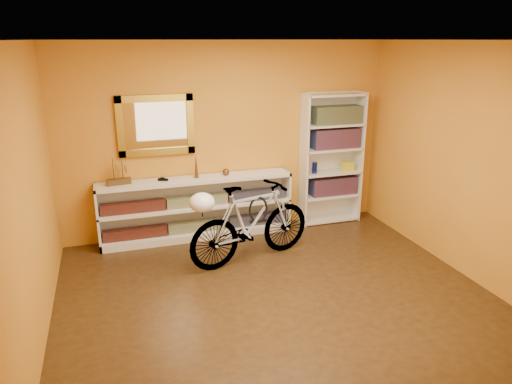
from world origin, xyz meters
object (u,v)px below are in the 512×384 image
object	(u,v)px
console_unit	(197,208)
bicycle	(251,223)
helmet	(202,202)
bookcase	(331,159)

from	to	relation	value
console_unit	bicycle	world-z (taller)	bicycle
console_unit	helmet	size ratio (longest dim) A/B	8.95
helmet	bicycle	bearing A→B (deg)	14.52
bookcase	helmet	size ratio (longest dim) A/B	6.54
bookcase	helmet	bearing A→B (deg)	-152.80
helmet	console_unit	bearing A→B (deg)	82.92
helmet	bookcase	bearing A→B (deg)	27.20
bicycle	helmet	xyz separation A→B (m)	(-0.62, -0.16, 0.38)
console_unit	bookcase	xyz separation A→B (m)	(1.99, 0.03, 0.52)
console_unit	helmet	bearing A→B (deg)	-97.08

